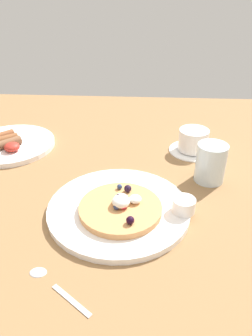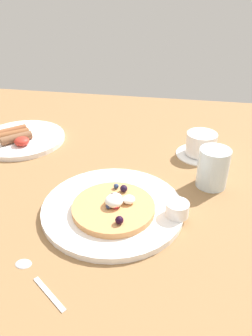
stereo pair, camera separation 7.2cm
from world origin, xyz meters
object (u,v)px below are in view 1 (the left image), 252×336
(coffee_saucer, at_px, (192,150))
(teaspoon, at_px, (49,281))
(coffee_cup, at_px, (193,139))
(water_glass, at_px, (211,163))
(pancake_plate, at_px, (119,209))
(syrup_ramekin, at_px, (184,205))
(breakfast_plate, at_px, (10,144))

(coffee_saucer, bearing_deg, teaspoon, -121.19)
(teaspoon, bearing_deg, coffee_cup, 58.88)
(coffee_cup, height_order, water_glass, water_glass)
(coffee_saucer, distance_m, water_glass, 0.15)
(pancake_plate, relative_size, water_glass, 3.16)
(syrup_ramekin, height_order, teaspoon, syrup_ramekin)
(water_glass, bearing_deg, coffee_cup, 98.62)
(teaspoon, height_order, water_glass, water_glass)
(coffee_saucer, relative_size, coffee_cup, 1.16)
(coffee_saucer, xyz_separation_m, water_glass, (0.02, -0.14, 0.04))
(breakfast_plate, height_order, teaspoon, breakfast_plate)
(pancake_plate, bearing_deg, teaspoon, -117.74)
(breakfast_plate, bearing_deg, teaspoon, -62.93)
(pancake_plate, distance_m, coffee_cup, 0.33)
(teaspoon, bearing_deg, coffee_saucer, 58.81)
(syrup_ramekin, distance_m, water_glass, 0.16)
(breakfast_plate, height_order, water_glass, water_glass)
(syrup_ramekin, distance_m, coffee_cup, 0.29)
(syrup_ramekin, xyz_separation_m, teaspoon, (-0.23, -0.18, -0.03))
(breakfast_plate, distance_m, teaspoon, 0.51)
(pancake_plate, bearing_deg, breakfast_plate, 140.65)
(breakfast_plate, bearing_deg, syrup_ramekin, -31.16)
(coffee_cup, bearing_deg, syrup_ramekin, -100.17)
(syrup_ramekin, xyz_separation_m, water_glass, (0.07, 0.14, 0.02))
(coffee_saucer, bearing_deg, pancake_plate, -123.37)
(syrup_ramekin, height_order, water_glass, water_glass)
(pancake_plate, xyz_separation_m, water_glass, (0.20, 0.13, 0.04))
(breakfast_plate, distance_m, coffee_saucer, 0.51)
(pancake_plate, xyz_separation_m, syrup_ramekin, (0.13, -0.01, 0.02))
(coffee_saucer, xyz_separation_m, coffee_cup, (0.00, 0.00, 0.03))
(teaspoon, bearing_deg, water_glass, 46.54)
(pancake_plate, relative_size, coffee_saucer, 2.29)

